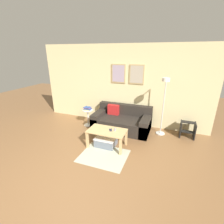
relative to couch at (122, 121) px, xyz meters
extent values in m
plane|color=brown|center=(-0.22, -2.59, -0.26)|extent=(16.00, 16.00, 0.00)
cube|color=beige|center=(-0.22, 0.49, 1.02)|extent=(5.60, 0.06, 2.55)
cube|color=tan|center=(-0.29, 0.45, 1.41)|extent=(0.46, 0.02, 0.58)
cube|color=#A393A8|center=(-0.29, 0.44, 1.41)|extent=(0.39, 0.01, 0.51)
cube|color=tan|center=(0.30, 0.45, 1.41)|extent=(0.46, 0.02, 0.58)
cube|color=#ADA38E|center=(0.30, 0.44, 1.41)|extent=(0.39, 0.01, 0.51)
cube|color=#B2B79E|center=(0.04, -1.53, -0.25)|extent=(1.09, 0.89, 0.01)
cube|color=#28231E|center=(0.01, -0.05, -0.06)|extent=(1.74, 0.94, 0.39)
cube|color=#28231E|center=(0.01, 0.32, 0.30)|extent=(1.74, 0.20, 0.33)
cube|color=#28231E|center=(-0.74, -0.05, 0.00)|extent=(0.24, 0.94, 0.51)
cube|color=#28231E|center=(0.75, -0.05, 0.00)|extent=(0.24, 0.94, 0.51)
cube|color=red|center=(-0.34, 0.15, 0.29)|extent=(0.36, 0.14, 0.32)
cube|color=tan|center=(-0.05, -1.11, 0.19)|extent=(0.96, 0.55, 0.02)
cube|color=tan|center=(-0.49, -1.34, -0.04)|extent=(0.06, 0.06, 0.43)
cube|color=tan|center=(0.39, -1.34, -0.04)|extent=(0.06, 0.06, 0.43)
cube|color=tan|center=(-0.49, -0.87, -0.04)|extent=(0.06, 0.06, 0.43)
cube|color=tan|center=(0.39, -0.87, -0.04)|extent=(0.06, 0.06, 0.43)
cube|color=slate|center=(-0.09, -1.08, -0.15)|extent=(0.51, 0.42, 0.21)
cube|color=silver|center=(-0.09, -1.08, -0.03)|extent=(0.53, 0.45, 0.02)
cylinder|color=silver|center=(1.19, 0.10, -0.25)|extent=(0.26, 0.26, 0.02)
cylinder|color=silver|center=(1.19, 0.10, 0.60)|extent=(0.03, 0.03, 1.66)
cylinder|color=silver|center=(1.19, -0.03, 1.43)|extent=(0.02, 0.26, 0.02)
cylinder|color=white|center=(1.19, -0.16, 1.40)|extent=(0.19, 0.19, 0.09)
cylinder|color=white|center=(-1.13, -0.14, -0.25)|extent=(0.29, 0.29, 0.01)
cylinder|color=white|center=(-1.13, -0.14, 0.01)|extent=(0.04, 0.04, 0.51)
cylinder|color=white|center=(-1.13, -0.14, 0.28)|extent=(0.34, 0.34, 0.02)
cube|color=#D8C666|center=(-1.12, -0.16, 0.30)|extent=(0.19, 0.15, 0.02)
cube|color=#335199|center=(-1.11, -0.15, 0.32)|extent=(0.22, 0.16, 0.02)
cube|color=#4C4C51|center=(-1.12, -0.15, 0.34)|extent=(0.18, 0.14, 0.02)
cube|color=#8C4C93|center=(-1.12, -0.15, 0.36)|extent=(0.20, 0.18, 0.02)
cube|color=#335199|center=(-1.12, -0.16, 0.38)|extent=(0.22, 0.19, 0.01)
cube|color=#99999E|center=(0.14, -1.02, 0.21)|extent=(0.08, 0.16, 0.02)
cube|color=#1E2338|center=(0.03, -1.06, 0.20)|extent=(0.12, 0.15, 0.01)
cube|color=black|center=(1.73, 0.17, -0.04)|extent=(0.03, 0.36, 0.44)
cube|color=black|center=(2.10, 0.17, -0.04)|extent=(0.03, 0.36, 0.44)
cube|color=black|center=(1.91, 0.11, -0.07)|extent=(0.34, 0.16, 0.02)
cube|color=black|center=(1.91, 0.24, 0.17)|extent=(0.34, 0.16, 0.02)
camera|label=1|loc=(1.36, -4.49, 2.05)|focal=26.00mm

